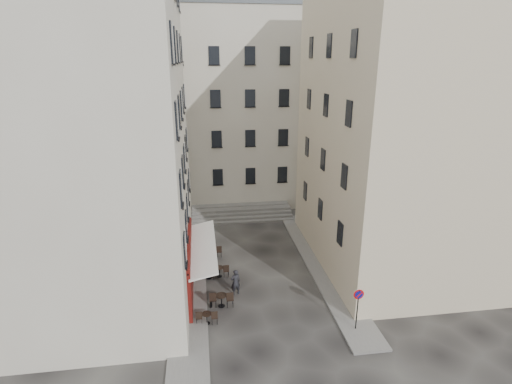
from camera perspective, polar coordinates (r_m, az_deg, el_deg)
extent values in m
plane|color=black|center=(25.44, 1.09, -14.29)|extent=(90.00, 90.00, 0.00)
cube|color=slate|center=(28.62, -9.30, -10.39)|extent=(2.00, 22.00, 0.12)
cube|color=slate|center=(28.85, 9.12, -10.12)|extent=(2.00, 18.00, 0.12)
cube|color=beige|center=(25.37, -24.35, 8.33)|extent=(12.00, 16.00, 20.00)
cube|color=beige|center=(28.68, 21.40, 7.67)|extent=(12.00, 14.00, 18.00)
cube|color=beige|center=(40.44, -4.64, 11.70)|extent=(18.00, 10.00, 18.00)
cube|color=#50565B|center=(40.41, -5.01, 24.91)|extent=(18.20, 10.20, 0.60)
cube|color=#4B0C0A|center=(25.18, -9.41, -10.30)|extent=(0.25, 7.00, 3.50)
cube|color=black|center=(25.34, -9.27, -10.99)|extent=(0.06, 3.85, 2.00)
cube|color=white|center=(24.61, -7.63, -7.77)|extent=(1.58, 7.30, 0.41)
cube|color=#595755|center=(35.89, -1.94, -3.88)|extent=(9.00, 1.80, 0.20)
cube|color=#595755|center=(36.22, -2.02, -3.32)|extent=(9.00, 1.80, 0.20)
cube|color=#595755|center=(36.57, -2.10, -2.76)|extent=(9.00, 1.80, 0.20)
cube|color=#595755|center=(36.91, -2.18, -2.22)|extent=(9.00, 1.80, 0.20)
cylinder|color=black|center=(24.12, -6.43, -15.17)|extent=(0.10, 0.10, 0.90)
sphere|color=black|center=(23.86, -6.47, -14.23)|extent=(0.12, 0.12, 0.12)
cylinder|color=black|center=(27.10, -6.70, -11.08)|extent=(0.10, 0.10, 0.90)
sphere|color=black|center=(26.87, -6.73, -10.21)|extent=(0.12, 0.12, 0.12)
cylinder|color=black|center=(30.20, -6.90, -7.81)|extent=(0.10, 0.10, 0.90)
sphere|color=black|center=(29.99, -6.94, -7.01)|extent=(0.12, 0.12, 0.12)
cylinder|color=black|center=(22.47, 14.25, -16.10)|extent=(0.06, 0.06, 2.46)
cylinder|color=red|center=(21.93, 14.46, -13.99)|extent=(0.57, 0.03, 0.57)
cylinder|color=navy|center=(21.91, 14.49, -14.02)|extent=(0.41, 0.03, 0.41)
cube|color=red|center=(21.89, 14.51, -14.05)|extent=(0.33, 0.02, 0.33)
cylinder|color=black|center=(23.09, -7.01, -18.10)|extent=(0.33, 0.33, 0.02)
cylinder|color=black|center=(22.91, -7.04, -17.49)|extent=(0.05, 0.05, 0.64)
cylinder|color=black|center=(22.74, -7.07, -16.89)|extent=(0.55, 0.55, 0.04)
cube|color=black|center=(22.89, -5.96, -17.34)|extent=(0.35, 0.35, 0.83)
cube|color=black|center=(22.96, -8.13, -17.30)|extent=(0.35, 0.35, 0.83)
cylinder|color=black|center=(24.30, -4.93, -15.90)|extent=(0.39, 0.39, 0.02)
cylinder|color=black|center=(24.09, -4.96, -15.19)|extent=(0.05, 0.05, 0.77)
cylinder|color=black|center=(23.90, -4.98, -14.49)|extent=(0.66, 0.66, 0.04)
cube|color=black|center=(24.08, -3.75, -15.02)|extent=(0.42, 0.42, 0.99)
cube|color=black|center=(24.14, -6.19, -15.00)|extent=(0.42, 0.42, 0.99)
cylinder|color=black|center=(27.01, -6.76, -12.12)|extent=(0.36, 0.36, 0.02)
cylinder|color=black|center=(26.85, -6.79, -11.52)|extent=(0.05, 0.05, 0.70)
cylinder|color=black|center=(26.69, -6.81, -10.93)|extent=(0.60, 0.60, 0.04)
cube|color=black|center=(26.83, -5.82, -11.38)|extent=(0.38, 0.38, 0.90)
cube|color=black|center=(26.91, -7.77, -11.37)|extent=(0.38, 0.38, 0.90)
cylinder|color=black|center=(27.16, -5.24, -11.88)|extent=(0.36, 0.36, 0.02)
cylinder|color=black|center=(27.00, -5.26, -11.28)|extent=(0.05, 0.05, 0.69)
cylinder|color=black|center=(26.84, -5.28, -10.69)|extent=(0.60, 0.60, 0.04)
cube|color=black|center=(26.99, -4.30, -11.13)|extent=(0.38, 0.38, 0.89)
cube|color=black|center=(27.05, -6.24, -11.13)|extent=(0.38, 0.38, 0.89)
cylinder|color=black|center=(29.65, -6.15, -9.13)|extent=(0.36, 0.36, 0.02)
cylinder|color=black|center=(29.50, -6.17, -8.57)|extent=(0.05, 0.05, 0.70)
cylinder|color=black|center=(29.35, -6.20, -8.02)|extent=(0.60, 0.60, 0.04)
cube|color=black|center=(29.48, -5.30, -8.44)|extent=(0.38, 0.38, 0.89)
cube|color=black|center=(29.56, -7.06, -8.44)|extent=(0.38, 0.38, 0.89)
imported|color=black|center=(24.97, -2.95, -12.73)|extent=(0.70, 0.55, 1.67)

